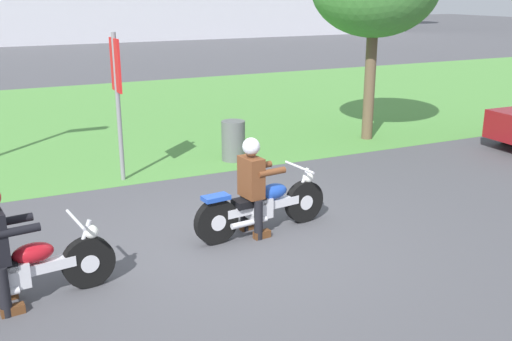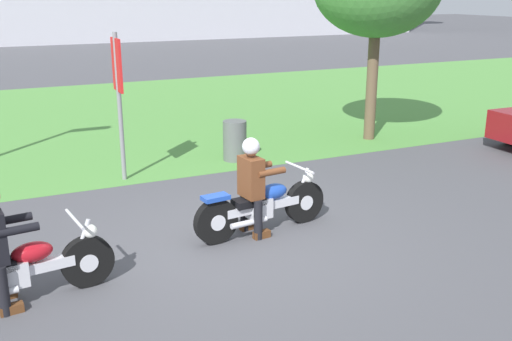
{
  "view_description": "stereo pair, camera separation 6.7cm",
  "coord_description": "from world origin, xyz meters",
  "px_view_note": "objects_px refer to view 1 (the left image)",
  "views": [
    {
      "loc": [
        -2.97,
        -6.72,
        3.27
      ],
      "look_at": [
        0.45,
        0.4,
        0.85
      ],
      "focal_mm": 41.38,
      "sensor_mm": 36.0,
      "label": 1
    },
    {
      "loc": [
        -2.91,
        -6.75,
        3.27
      ],
      "look_at": [
        0.45,
        0.4,
        0.85
      ],
      "focal_mm": 41.38,
      "sensor_mm": 36.0,
      "label": 2
    }
  ],
  "objects_px": {
    "rider_lead": "(252,179)",
    "motorcycle_follow": "(18,272)",
    "trash_can": "(233,141)",
    "sign_banner": "(117,84)",
    "motorcycle_lead": "(263,206)"
  },
  "relations": [
    {
      "from": "rider_lead",
      "to": "motorcycle_follow",
      "type": "relative_size",
      "value": 0.65
    },
    {
      "from": "rider_lead",
      "to": "motorcycle_follow",
      "type": "height_order",
      "value": "rider_lead"
    },
    {
      "from": "rider_lead",
      "to": "trash_can",
      "type": "relative_size",
      "value": 1.73
    },
    {
      "from": "rider_lead",
      "to": "sign_banner",
      "type": "bearing_deg",
      "value": 101.04
    },
    {
      "from": "rider_lead",
      "to": "motorcycle_follow",
      "type": "distance_m",
      "value": 3.18
    },
    {
      "from": "motorcycle_follow",
      "to": "rider_lead",
      "type": "bearing_deg",
      "value": 5.1
    },
    {
      "from": "rider_lead",
      "to": "sign_banner",
      "type": "relative_size",
      "value": 0.53
    },
    {
      "from": "rider_lead",
      "to": "trash_can",
      "type": "xyz_separation_m",
      "value": [
        1.27,
        3.56,
        -0.41
      ]
    },
    {
      "from": "motorcycle_follow",
      "to": "trash_can",
      "type": "xyz_separation_m",
      "value": [
        4.35,
        4.21,
        0.02
      ]
    },
    {
      "from": "motorcycle_follow",
      "to": "trash_can",
      "type": "height_order",
      "value": "motorcycle_follow"
    },
    {
      "from": "motorcycle_lead",
      "to": "motorcycle_follow",
      "type": "relative_size",
      "value": 0.98
    },
    {
      "from": "rider_lead",
      "to": "motorcycle_follow",
      "type": "bearing_deg",
      "value": -174.9
    },
    {
      "from": "trash_can",
      "to": "sign_banner",
      "type": "relative_size",
      "value": 0.31
    },
    {
      "from": "trash_can",
      "to": "motorcycle_lead",
      "type": "bearing_deg",
      "value": -107.21
    },
    {
      "from": "trash_can",
      "to": "sign_banner",
      "type": "height_order",
      "value": "sign_banner"
    }
  ]
}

